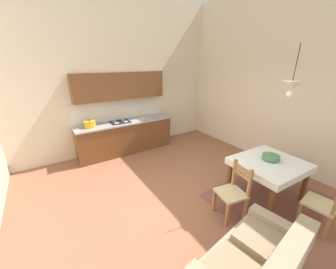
{
  "coord_description": "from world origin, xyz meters",
  "views": [
    {
      "loc": [
        -1.92,
        -2.57,
        2.47
      ],
      "look_at": [
        -0.01,
        0.35,
        1.16
      ],
      "focal_mm": 21.0,
      "sensor_mm": 36.0,
      "label": 1
    }
  ],
  "objects_px": {
    "dining_table": "(269,168)",
    "small_couch": "(253,269)",
    "dining_chair_tv_side": "(233,192)",
    "pendant_lamp": "(292,86)",
    "kitchen_cabinetry": "(124,123)",
    "fruit_bowl": "(271,157)",
    "dining_chair_camera_side": "(324,205)"
  },
  "relations": [
    {
      "from": "pendant_lamp",
      "to": "dining_table",
      "type": "bearing_deg",
      "value": 132.63
    },
    {
      "from": "dining_table",
      "to": "small_couch",
      "type": "distance_m",
      "value": 1.93
    },
    {
      "from": "kitchen_cabinetry",
      "to": "pendant_lamp",
      "type": "xyz_separation_m",
      "value": [
        1.51,
        -3.48,
        1.24
      ]
    },
    {
      "from": "small_couch",
      "to": "dining_chair_camera_side",
      "type": "bearing_deg",
      "value": -0.69
    },
    {
      "from": "dining_table",
      "to": "pendant_lamp",
      "type": "distance_m",
      "value": 1.48
    },
    {
      "from": "dining_chair_tv_side",
      "to": "small_couch",
      "type": "xyz_separation_m",
      "value": [
        -0.75,
        -0.92,
        -0.13
      ]
    },
    {
      "from": "dining_table",
      "to": "dining_chair_tv_side",
      "type": "height_order",
      "value": "dining_chair_tv_side"
    },
    {
      "from": "kitchen_cabinetry",
      "to": "dining_chair_tv_side",
      "type": "xyz_separation_m",
      "value": [
        0.53,
        -3.39,
        -0.41
      ]
    },
    {
      "from": "dining_chair_tv_side",
      "to": "pendant_lamp",
      "type": "height_order",
      "value": "pendant_lamp"
    },
    {
      "from": "fruit_bowl",
      "to": "kitchen_cabinetry",
      "type": "bearing_deg",
      "value": 114.12
    },
    {
      "from": "kitchen_cabinetry",
      "to": "small_couch",
      "type": "bearing_deg",
      "value": -92.96
    },
    {
      "from": "small_couch",
      "to": "pendant_lamp",
      "type": "height_order",
      "value": "pendant_lamp"
    },
    {
      "from": "small_couch",
      "to": "fruit_bowl",
      "type": "relative_size",
      "value": 4.99
    },
    {
      "from": "kitchen_cabinetry",
      "to": "small_couch",
      "type": "height_order",
      "value": "kitchen_cabinetry"
    },
    {
      "from": "kitchen_cabinetry",
      "to": "dining_chair_camera_side",
      "type": "xyz_separation_m",
      "value": [
        1.43,
        -4.33,
        -0.41
      ]
    },
    {
      "from": "dining_table",
      "to": "pendant_lamp",
      "type": "relative_size",
      "value": 1.52
    },
    {
      "from": "dining_table",
      "to": "fruit_bowl",
      "type": "height_order",
      "value": "fruit_bowl"
    },
    {
      "from": "pendant_lamp",
      "to": "small_couch",
      "type": "bearing_deg",
      "value": -154.3
    },
    {
      "from": "kitchen_cabinetry",
      "to": "dining_table",
      "type": "distance_m",
      "value": 3.72
    },
    {
      "from": "dining_table",
      "to": "pendant_lamp",
      "type": "bearing_deg",
      "value": -47.37
    },
    {
      "from": "dining_table",
      "to": "fruit_bowl",
      "type": "relative_size",
      "value": 4.09
    },
    {
      "from": "dining_table",
      "to": "small_couch",
      "type": "bearing_deg",
      "value": -151.79
    },
    {
      "from": "dining_chair_tv_side",
      "to": "pendant_lamp",
      "type": "bearing_deg",
      "value": -5.29
    },
    {
      "from": "dining_chair_camera_side",
      "to": "dining_chair_tv_side",
      "type": "distance_m",
      "value": 1.31
    },
    {
      "from": "kitchen_cabinetry",
      "to": "dining_chair_camera_side",
      "type": "relative_size",
      "value": 2.86
    },
    {
      "from": "dining_chair_camera_side",
      "to": "pendant_lamp",
      "type": "distance_m",
      "value": 1.86
    },
    {
      "from": "fruit_bowl",
      "to": "pendant_lamp",
      "type": "xyz_separation_m",
      "value": [
        -0.0,
        -0.1,
        1.28
      ]
    },
    {
      "from": "dining_chair_camera_side",
      "to": "fruit_bowl",
      "type": "relative_size",
      "value": 3.1
    },
    {
      "from": "small_couch",
      "to": "dining_table",
      "type": "bearing_deg",
      "value": 28.21
    },
    {
      "from": "kitchen_cabinetry",
      "to": "fruit_bowl",
      "type": "distance_m",
      "value": 3.7
    },
    {
      "from": "dining_chair_tv_side",
      "to": "small_couch",
      "type": "bearing_deg",
      "value": -129.19
    },
    {
      "from": "kitchen_cabinetry",
      "to": "dining_chair_tv_side",
      "type": "distance_m",
      "value": 3.45
    }
  ]
}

